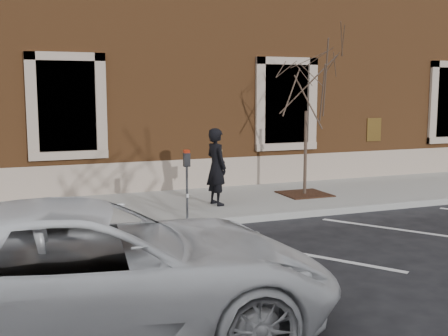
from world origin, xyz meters
name	(u,v)px	position (x,y,z in m)	size (l,w,h in m)	color
ground	(234,223)	(0.00, 0.00, 0.00)	(120.00, 120.00, 0.00)	#28282B
sidewalk_near	(207,204)	(0.00, 1.75, 0.07)	(40.00, 3.50, 0.15)	gray
curb_near	(235,220)	(0.00, -0.05, 0.07)	(40.00, 0.12, 0.15)	#9E9E99
parking_stripes	(281,250)	(0.00, -2.20, 0.00)	(28.00, 4.40, 0.01)	silver
building_civic	(146,53)	(0.00, 7.74, 4.00)	(40.00, 8.62, 8.00)	brown
man	(216,167)	(0.07, 1.26, 1.04)	(0.65, 0.43, 1.78)	black
parking_meter	(187,171)	(-1.00, 0.14, 1.15)	(0.13, 0.10, 1.44)	#595B60
tree_grate	(305,194)	(2.61, 1.65, 0.16)	(1.15, 1.15, 0.03)	#392012
sapling	(307,88)	(2.61, 1.65, 2.85)	(2.31, 2.31, 3.85)	#4B352D
white_truck	(91,271)	(-3.60, -4.54, 0.78)	(2.60, 5.64, 1.57)	silver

